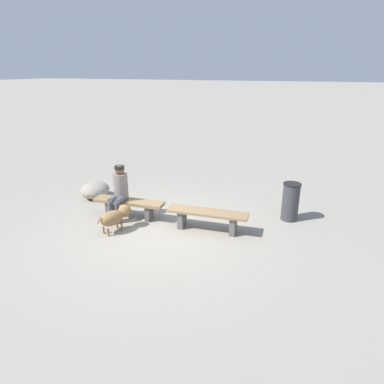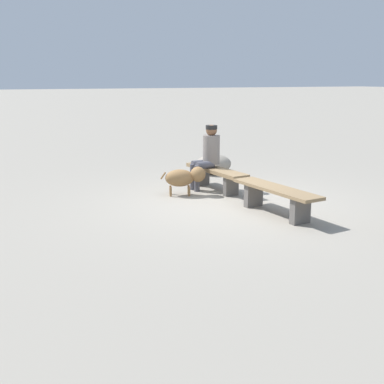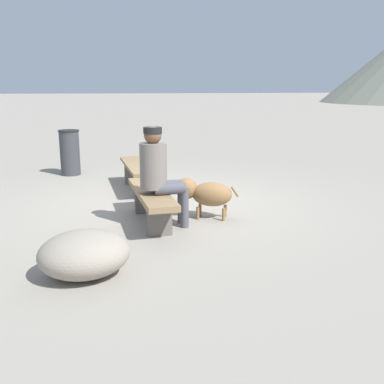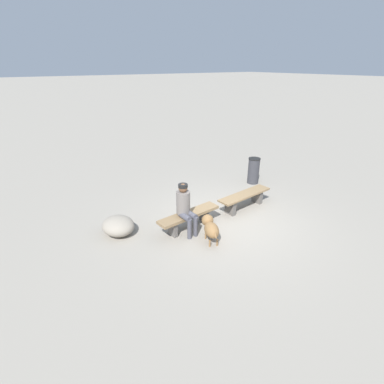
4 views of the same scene
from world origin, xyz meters
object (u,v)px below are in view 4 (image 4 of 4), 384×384
bench_left (245,198)px  seated_person (185,205)px  bench_right (189,217)px  boulder (118,226)px  trash_bin (254,171)px  dog (210,227)px

bench_left → seated_person: 2.28m
bench_right → boulder: 1.84m
bench_left → seated_person: seated_person is taller
seated_person → boulder: bearing=-34.7°
bench_left → trash_bin: (-1.70, -1.31, 0.13)m
bench_right → dog: bearing=94.2°
dog → boulder: bearing=69.5°
bench_left → seated_person: (2.24, 0.14, 0.44)m
bench_left → bench_right: bench_left is taller
bench_right → boulder: size_ratio=2.04×
bench_right → trash_bin: trash_bin is taller
seated_person → dog: 0.85m
bench_right → boulder: bearing=-31.3°
dog → trash_bin: bearing=-38.6°
bench_left → bench_right: 2.05m
trash_bin → bench_left: bearing=37.7°
dog → boulder: (1.77, -1.57, -0.13)m
bench_left → trash_bin: 2.15m
bench_left → boulder: bench_left is taller
bench_right → bench_left: bearing=176.4°
trash_bin → seated_person: bearing=20.2°
bench_left → trash_bin: trash_bin is taller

